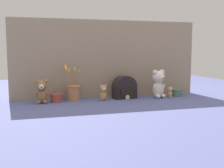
% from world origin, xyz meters
% --- Properties ---
extents(ground_plane, '(4.00, 4.00, 0.00)m').
position_xyz_m(ground_plane, '(0.00, 0.00, 0.00)').
color(ground_plane, '#4C5184').
extents(backdrop_wall, '(1.72, 0.02, 0.70)m').
position_xyz_m(backdrop_wall, '(0.00, 0.17, 0.35)').
color(backdrop_wall, gray).
rests_on(backdrop_wall, ground).
extents(teddy_bear_large, '(0.14, 0.13, 0.25)m').
position_xyz_m(teddy_bear_large, '(0.43, -0.02, 0.13)').
color(teddy_bear_large, beige).
rests_on(teddy_bear_large, ground).
extents(teddy_bear_medium, '(0.11, 0.10, 0.19)m').
position_xyz_m(teddy_bear_medium, '(-0.60, -0.01, 0.10)').
color(teddy_bear_medium, olive).
rests_on(teddy_bear_medium, ground).
extents(teddy_bear_small, '(0.07, 0.07, 0.13)m').
position_xyz_m(teddy_bear_small, '(-0.08, -0.00, 0.07)').
color(teddy_bear_small, tan).
rests_on(teddy_bear_small, ground).
extents(teddy_bear_tiny, '(0.05, 0.05, 0.09)m').
position_xyz_m(teddy_bear_tiny, '(0.54, -0.01, 0.05)').
color(teddy_bear_tiny, tan).
rests_on(teddy_bear_tiny, ground).
extents(flower_vase, '(0.16, 0.12, 0.31)m').
position_xyz_m(flower_vase, '(-0.33, 0.06, 0.08)').
color(flower_vase, '#AD7047').
rests_on(flower_vase, ground).
extents(vintage_radio, '(0.22, 0.14, 0.20)m').
position_xyz_m(vintage_radio, '(0.12, 0.04, 0.08)').
color(vintage_radio, black).
rests_on(vintage_radio, ground).
extents(decorative_tin_tall, '(0.10, 0.10, 0.07)m').
position_xyz_m(decorative_tin_tall, '(-0.48, 0.03, 0.03)').
color(decorative_tin_tall, '#993D33').
rests_on(decorative_tin_tall, ground).
extents(decorative_tin_short, '(0.09, 0.09, 0.06)m').
position_xyz_m(decorative_tin_short, '(0.63, 0.02, 0.03)').
color(decorative_tin_short, '#47705B').
rests_on(decorative_tin_short, ground).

